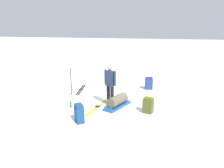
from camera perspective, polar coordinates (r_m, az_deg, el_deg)
The scene contains 10 objects.
ground_plane at distance 9.12m, azimuth 0.00°, elevation -4.23°, with size 80.00×80.00×0.00m, color white.
skier_standing at distance 8.12m, azimuth -0.53°, elevation 0.26°, with size 0.35×0.52×1.70m.
ski_pair_near at distance 10.51m, azimuth -8.61°, elevation -1.53°, with size 1.71×0.40×0.05m.
ski_pair_far at distance 8.27m, azimuth -4.03°, elevation -6.38°, with size 1.81×0.49×0.05m.
backpack_large_dark at distance 7.78m, azimuth 10.03°, elevation -5.88°, with size 0.38×0.43×0.60m.
backpack_bright at distance 10.57m, azimuth 10.21°, elevation 0.18°, with size 0.30×0.41×0.63m.
backpack_small_spare at distance 7.03m, azimuth -9.13°, elevation -8.11°, with size 0.44×0.42×0.65m.
ski_poles_planted_near at distance 9.65m, azimuth -11.34°, elevation 1.05°, with size 0.22×0.11×1.28m.
gear_sled at distance 8.22m, azimuth 1.54°, elevation -4.89°, with size 1.42×0.97×0.49m.
thermos_bottle at distance 8.35m, azimuth -11.38°, elevation -5.58°, with size 0.07×0.07×0.26m, color #19692C.
Camera 1 is at (-8.36, -1.76, 3.19)m, focal length 32.84 mm.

